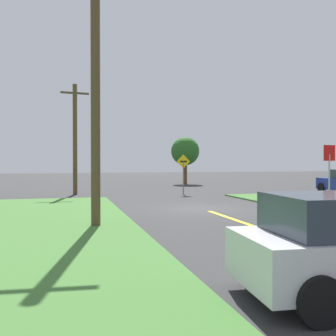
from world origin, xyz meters
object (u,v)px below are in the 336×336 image
Objects in this scene: stop_sign at (329,165)px; direction_sign at (183,170)px; utility_pole_near at (95,97)px; utility_pole_mid at (75,137)px; oak_tree_left at (185,151)px.

direction_sign is (-3.74, 9.66, -0.37)m from stop_sign.
utility_pole_near is at bearing -119.36° from direction_sign.
utility_pole_near is (-10.27, -1.96, 2.21)m from stop_sign.
stop_sign reaches higher than direction_sign.
utility_pole_mid reaches higher than oak_tree_left.
utility_pole_near is at bearing -1.70° from stop_sign.
utility_pole_near is 1.80× the size of oak_tree_left.
stop_sign is at bearing 10.80° from utility_pole_near.
stop_sign is 21.16m from oak_tree_left.
utility_pole_mid is at bearing 91.51° from utility_pole_near.
direction_sign is (6.88, -1.54, -2.09)m from utility_pole_mid.
utility_pole_mid is at bearing -59.04° from stop_sign.
stop_sign is 10.69m from utility_pole_near.
stop_sign is at bearing -46.54° from utility_pole_mid.
stop_sign is 15.53m from utility_pole_mid.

